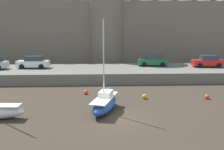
# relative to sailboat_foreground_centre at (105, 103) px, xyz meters

# --- Properties ---
(ground_plane) EXTENTS (160.00, 160.00, 0.00)m
(ground_plane) POSITION_rel_sailboat_foreground_centre_xyz_m (0.86, -1.69, -0.67)
(ground_plane) COLOR #382D23
(quay_road) EXTENTS (65.37, 10.00, 1.31)m
(quay_road) POSITION_rel_sailboat_foreground_centre_xyz_m (0.86, 14.94, -0.02)
(quay_road) COLOR #666059
(quay_road) RESTS_ON ground
(castle) EXTENTS (60.49, 7.12, 19.37)m
(castle) POSITION_rel_sailboat_foreground_centre_xyz_m (0.86, 26.02, 6.45)
(castle) COLOR #706354
(castle) RESTS_ON ground
(sailboat_foreground_centre) EXTENTS (2.72, 5.08, 7.09)m
(sailboat_foreground_centre) POSITION_rel_sailboat_foreground_centre_xyz_m (0.00, 0.00, 0.00)
(sailboat_foreground_centre) COLOR #234793
(sailboat_foreground_centre) RESTS_ON ground
(mooring_buoy_off_centre) EXTENTS (0.44, 0.44, 0.44)m
(mooring_buoy_off_centre) POSITION_rel_sailboat_foreground_centre_xyz_m (9.57, 3.33, -0.45)
(mooring_buoy_off_centre) COLOR #E04C1E
(mooring_buoy_off_centre) RESTS_ON ground
(mooring_buoy_near_channel) EXTENTS (0.44, 0.44, 0.44)m
(mooring_buoy_near_channel) POSITION_rel_sailboat_foreground_centre_xyz_m (-1.76, 5.74, -0.45)
(mooring_buoy_near_channel) COLOR #E04C1E
(mooring_buoy_near_channel) RESTS_ON ground
(mooring_buoy_mid_mud) EXTENTS (0.46, 0.46, 0.46)m
(mooring_buoy_mid_mud) POSITION_rel_sailboat_foreground_centre_xyz_m (3.79, 3.67, -0.44)
(mooring_buoy_mid_mud) COLOR orange
(mooring_buoy_mid_mud) RESTS_ON ground
(car_quay_centre_west) EXTENTS (4.17, 2.01, 1.62)m
(car_quay_centre_west) POSITION_rel_sailboat_foreground_centre_xyz_m (7.24, 16.77, 1.42)
(car_quay_centre_west) COLOR #1E6638
(car_quay_centre_west) RESTS_ON quay_road
(car_quay_east) EXTENTS (4.17, 2.01, 1.62)m
(car_quay_east) POSITION_rel_sailboat_foreground_centre_xyz_m (-9.14, 15.38, 1.42)
(car_quay_east) COLOR silver
(car_quay_east) RESTS_ON quay_road
(car_quay_west) EXTENTS (4.17, 2.01, 1.62)m
(car_quay_west) POSITION_rel_sailboat_foreground_centre_xyz_m (14.54, 15.30, 1.42)
(car_quay_west) COLOR red
(car_quay_west) RESTS_ON quay_road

